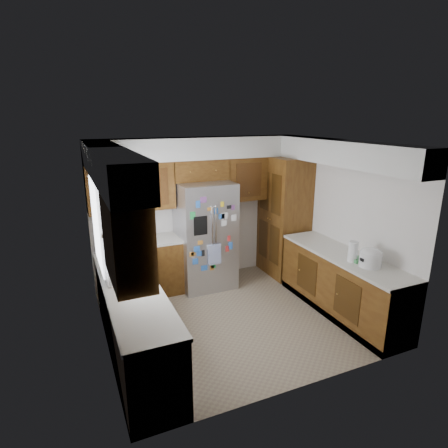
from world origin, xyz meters
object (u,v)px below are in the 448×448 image
(fridge, at_px, (205,235))
(paper_towel, at_px, (353,252))
(pantry, at_px, (284,217))
(rice_cooker, at_px, (371,257))

(fridge, bearing_deg, paper_towel, -53.74)
(pantry, xyz_separation_m, paper_towel, (-0.09, -1.87, -0.01))
(pantry, xyz_separation_m, rice_cooker, (-0.00, -2.11, -0.02))
(pantry, relative_size, rice_cooker, 7.19)
(pantry, bearing_deg, rice_cooker, -90.01)
(fridge, xyz_separation_m, rice_cooker, (1.50, -2.16, 0.15))
(rice_cooker, height_order, paper_towel, paper_towel)
(pantry, height_order, fridge, pantry)
(pantry, distance_m, paper_towel, 1.87)
(pantry, relative_size, fridge, 1.19)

